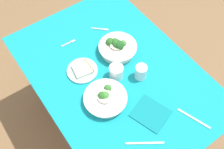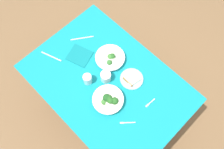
% 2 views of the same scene
% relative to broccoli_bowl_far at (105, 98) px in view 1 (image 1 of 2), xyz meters
% --- Properties ---
extents(ground_plane, '(6.00, 6.00, 0.00)m').
position_rel_broccoli_bowl_far_xyz_m(ground_plane, '(0.12, -0.15, -0.75)').
color(ground_plane, brown).
extents(dining_table, '(1.24, 0.87, 0.72)m').
position_rel_broccoli_bowl_far_xyz_m(dining_table, '(0.12, -0.15, -0.15)').
color(dining_table, teal).
rests_on(dining_table, ground_plane).
extents(broccoli_bowl_far, '(0.23, 0.23, 0.08)m').
position_rel_broccoli_bowl_far_xyz_m(broccoli_bowl_far, '(0.00, 0.00, 0.00)').
color(broccoli_bowl_far, white).
rests_on(broccoli_bowl_far, dining_table).
extents(broccoli_bowl_near, '(0.23, 0.23, 0.10)m').
position_rel_broccoli_bowl_far_xyz_m(broccoli_bowl_near, '(0.24, -0.25, 0.01)').
color(broccoli_bowl_near, silver).
rests_on(broccoli_bowl_near, dining_table).
extents(bread_side_plate, '(0.18, 0.18, 0.03)m').
position_rel_broccoli_bowl_far_xyz_m(bread_side_plate, '(0.24, -0.00, -0.02)').
color(bread_side_plate, '#99C6D1').
rests_on(bread_side_plate, dining_table).
extents(water_glass_center, '(0.07, 0.07, 0.09)m').
position_rel_broccoli_bowl_far_xyz_m(water_glass_center, '(0.01, -0.25, 0.02)').
color(water_glass_center, silver).
rests_on(water_glass_center, dining_table).
extents(water_glass_side, '(0.08, 0.08, 0.09)m').
position_rel_broccoli_bowl_far_xyz_m(water_glass_side, '(0.09, -0.14, 0.01)').
color(water_glass_side, silver).
rests_on(water_glass_side, dining_table).
extents(fork_by_far_bowl, '(0.02, 0.10, 0.00)m').
position_rel_broccoli_bowl_far_xyz_m(fork_by_far_bowl, '(0.46, -0.04, -0.03)').
color(fork_by_far_bowl, '#B7B7BC').
rests_on(fork_by_far_bowl, dining_table).
extents(fork_by_near_bowl, '(0.08, 0.09, 0.00)m').
position_rel_broccoli_bowl_far_xyz_m(fork_by_near_bowl, '(0.45, -0.27, -0.03)').
color(fork_by_near_bowl, '#B7B7BC').
rests_on(fork_by_near_bowl, dining_table).
extents(table_knife_left, '(0.18, 0.07, 0.00)m').
position_rel_broccoli_bowl_far_xyz_m(table_knife_left, '(-0.35, -0.32, -0.03)').
color(table_knife_left, '#B7B7BC').
rests_on(table_knife_left, dining_table).
extents(table_knife_right, '(0.12, 0.16, 0.00)m').
position_rel_broccoli_bowl_far_xyz_m(table_knife_right, '(-0.31, -0.02, -0.03)').
color(table_knife_right, '#B7B7BC').
rests_on(table_knife_right, dining_table).
extents(napkin_folded_upper, '(0.22, 0.20, 0.01)m').
position_rel_broccoli_bowl_far_xyz_m(napkin_folded_upper, '(-0.20, -0.15, -0.03)').
color(napkin_folded_upper, '#0F777D').
rests_on(napkin_folded_upper, dining_table).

